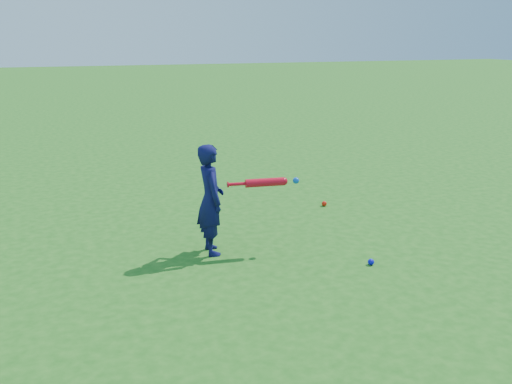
# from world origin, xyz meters

# --- Properties ---
(ground) EXTENTS (80.00, 80.00, 0.00)m
(ground) POSITION_xyz_m (0.00, 0.00, 0.00)
(ground) COLOR #1C6117
(ground) RESTS_ON ground
(child) EXTENTS (0.30, 0.45, 1.20)m
(child) POSITION_xyz_m (0.37, -0.17, 0.60)
(child) COLOR #0E0F42
(child) RESTS_ON ground
(ground_ball_red) EXTENTS (0.07, 0.07, 0.07)m
(ground_ball_red) POSITION_xyz_m (2.32, 0.97, 0.04)
(ground_ball_red) COLOR red
(ground_ball_red) RESTS_ON ground
(ground_ball_blue) EXTENTS (0.07, 0.07, 0.07)m
(ground_ball_blue) POSITION_xyz_m (1.82, -1.08, 0.03)
(ground_ball_blue) COLOR #0D0CD7
(ground_ball_blue) RESTS_ON ground
(bat_swing) EXTENTS (0.80, 0.16, 0.09)m
(bat_swing) POSITION_xyz_m (0.98, -0.29, 0.77)
(bat_swing) COLOR red
(bat_swing) RESTS_ON ground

